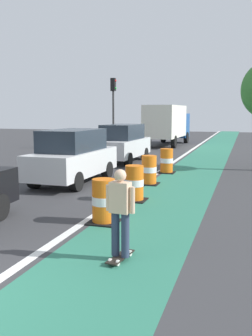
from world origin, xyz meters
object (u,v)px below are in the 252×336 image
(parked_suv_second, at_px, (73,156))
(traffic_barrel_front, at_px, (104,202))
(traffic_barrel_far, at_px, (167,161))
(traffic_barrel_back, at_px, (149,170))
(traffic_barrel_mid, at_px, (134,184))
(skateboarder_on_lane, at_px, (120,212))
(parked_suv_third, at_px, (123,143))
(delivery_truck_down_block, at_px, (168,123))
(traffic_light_corner, at_px, (113,101))

(parked_suv_second, bearing_deg, traffic_barrel_front, -57.07)
(traffic_barrel_front, relative_size, traffic_barrel_far, 1.00)
(parked_suv_second, bearing_deg, traffic_barrel_back, 10.80)
(traffic_barrel_mid, bearing_deg, skateboarder_on_lane, -76.73)
(traffic_barrel_far, bearing_deg, parked_suv_third, 135.02)
(delivery_truck_down_block, relative_size, traffic_light_corner, 1.50)
(parked_suv_second, height_order, traffic_barrel_front, parked_suv_second)
(traffic_barrel_far, relative_size, traffic_light_corner, 0.21)
(traffic_barrel_far, xyz_separation_m, delivery_truck_down_block, (-2.83, 14.21, 1.31))
(traffic_light_corner, bearing_deg, parked_suv_second, -77.25)
(parked_suv_third, relative_size, traffic_barrel_front, 4.28)
(parked_suv_third, relative_size, traffic_barrel_back, 4.28)
(traffic_barrel_far, height_order, traffic_light_corner, traffic_light_corner)
(traffic_barrel_far, bearing_deg, skateboarder_on_lane, -83.08)
(traffic_barrel_back, height_order, traffic_light_corner, traffic_light_corner)
(parked_suv_second, bearing_deg, traffic_light_corner, 102.75)
(traffic_barrel_back, xyz_separation_m, delivery_truck_down_block, (-2.75, 17.09, 1.31))
(traffic_barrel_mid, relative_size, traffic_light_corner, 0.21)
(traffic_barrel_mid, relative_size, traffic_barrel_back, 1.00)
(skateboarder_on_lane, height_order, traffic_barrel_far, skateboarder_on_lane)
(skateboarder_on_lane, bearing_deg, traffic_barrel_far, 96.92)
(parked_suv_second, distance_m, traffic_light_corner, 13.48)
(traffic_barrel_back, height_order, traffic_barrel_far, same)
(traffic_barrel_back, relative_size, traffic_barrel_far, 1.00)
(skateboarder_on_lane, distance_m, parked_suv_second, 8.01)
(traffic_barrel_back, bearing_deg, traffic_light_corner, 115.03)
(delivery_truck_down_block, bearing_deg, traffic_barrel_front, -82.51)
(parked_suv_second, bearing_deg, parked_suv_third, 91.10)
(skateboarder_on_lane, relative_size, traffic_barrel_far, 1.55)
(traffic_barrel_back, distance_m, traffic_light_corner, 13.99)
(traffic_barrel_mid, bearing_deg, traffic_barrel_far, 91.52)
(traffic_barrel_mid, bearing_deg, traffic_barrel_back, 94.82)
(traffic_barrel_front, xyz_separation_m, traffic_barrel_back, (-0.18, 5.24, 0.00))
(skateboarder_on_lane, xyz_separation_m, traffic_barrel_mid, (-1.09, 4.64, -0.38))
(traffic_barrel_mid, bearing_deg, traffic_barrel_front, -91.09)
(traffic_barrel_front, bearing_deg, traffic_light_corner, 108.70)
(traffic_barrel_back, distance_m, traffic_barrel_far, 2.88)
(traffic_barrel_far, xyz_separation_m, traffic_light_corner, (-5.86, 9.51, 2.97))
(traffic_barrel_front, height_order, traffic_barrel_far, same)
(skateboarder_on_lane, relative_size, parked_suv_second, 0.36)
(traffic_barrel_far, bearing_deg, traffic_barrel_back, -91.62)
(parked_suv_third, distance_m, delivery_truck_down_block, 11.18)
(skateboarder_on_lane, relative_size, parked_suv_third, 0.36)
(skateboarder_on_lane, bearing_deg, traffic_barrel_back, 100.18)
(parked_suv_third, height_order, traffic_light_corner, traffic_light_corner)
(parked_suv_third, relative_size, traffic_light_corner, 0.91)
(parked_suv_third, distance_m, traffic_light_corner, 7.45)
(skateboarder_on_lane, height_order, parked_suv_second, parked_suv_second)
(skateboarder_on_lane, height_order, parked_suv_third, parked_suv_third)
(parked_suv_third, bearing_deg, traffic_light_corner, 113.49)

